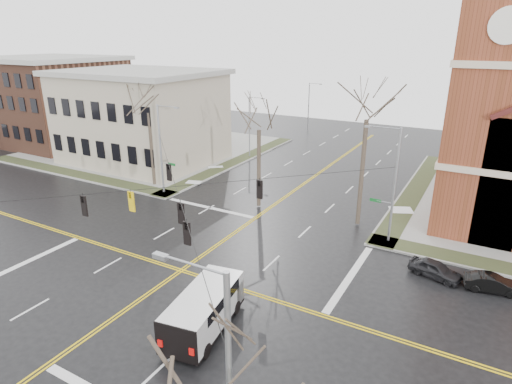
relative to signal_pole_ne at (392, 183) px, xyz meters
The scene contains 17 objects.
ground 16.88m from the signal_pole_ne, 134.55° to the right, with size 120.00×120.00×0.00m, color black.
sidewalks 16.86m from the signal_pole_ne, 134.55° to the right, with size 80.00×80.00×0.17m.
road_markings 16.88m from the signal_pole_ne, 134.55° to the right, with size 100.00×100.00×0.01m.
civic_building_a 34.39m from the signal_pole_ne, 165.69° to the left, with size 18.00×14.00×11.00m, color tan.
civic_building_b 54.36m from the signal_pole_ne, 168.86° to the left, with size 18.00×16.00×12.00m, color brown.
signal_pole_ne is the anchor object (origin of this frame).
signal_pole_nw 22.64m from the signal_pole_ne, behind, with size 2.75×0.22×9.00m.
span_wires 16.19m from the signal_pole_ne, 134.55° to the right, with size 23.02×23.02×0.03m.
traffic_signals 16.63m from the signal_pole_ne, 132.94° to the right, with size 8.21×8.26×1.30m.
streetlight_north_a 27.48m from the signal_pole_ne, 143.10° to the left, with size 2.30×0.20×8.00m.
streetlight_north_b 42.61m from the signal_pole_ne, 121.05° to the left, with size 2.30×0.20×8.00m.
cargo_van 17.19m from the signal_pole_ne, 111.61° to the right, with size 3.25×6.31×2.29m.
parked_car_a 7.09m from the signal_pole_ne, 42.16° to the right, with size 1.39×3.44×1.17m, color black.
parked_car_b 9.55m from the signal_pole_ne, 26.60° to the right, with size 1.19×3.40×1.12m, color black.
tree_nw_far 25.69m from the signal_pole_ne, behind, with size 4.00×4.00×11.66m.
tree_nw_near 12.82m from the signal_pole_ne, behind, with size 4.00×4.00×10.92m.
tree_ne 5.94m from the signal_pole_ne, 145.14° to the left, with size 4.00×4.00×13.46m.
Camera 1 is at (17.33, -20.16, 15.30)m, focal length 30.00 mm.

